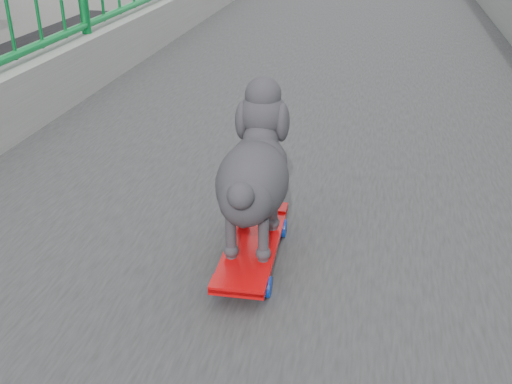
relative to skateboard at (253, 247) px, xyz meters
name	(u,v)px	position (x,y,z in m)	size (l,w,h in m)	color
skateboard	(253,247)	(0.00, 0.00, 0.00)	(0.18, 0.54, 0.07)	red
poodle	(254,171)	(0.00, 0.03, 0.25)	(0.22, 0.52, 0.43)	#262429
car_1	(22,184)	(-9.17, 11.96, -6.30)	(1.60, 4.58, 1.51)	silver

